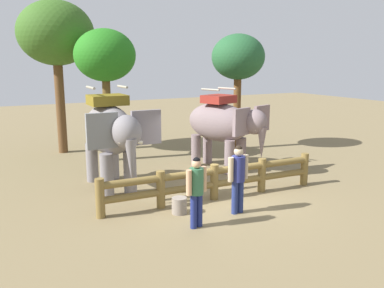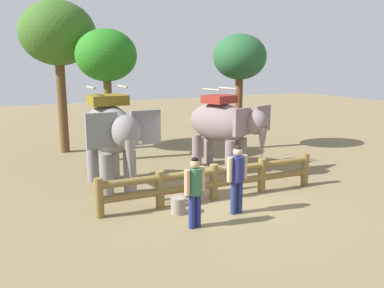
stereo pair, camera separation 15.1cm
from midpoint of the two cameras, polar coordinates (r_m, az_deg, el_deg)
name	(u,v)px [view 2 (the right image)]	position (r m, az deg, el deg)	size (l,w,h in m)	color
ground_plane	(219,202)	(11.79, 4.16, -8.17)	(60.00, 60.00, 0.00)	olive
log_fence	(214,179)	(11.85, 3.45, -4.99)	(6.90, 0.53, 1.05)	brown
elephant_near_left	(111,132)	(12.78, -10.97, 1.63)	(2.14, 3.74, 3.23)	slate
elephant_center	(224,124)	(14.94, 4.78, 2.75)	(2.45, 3.59, 3.01)	slate
tourist_woman_in_black	(237,175)	(10.72, 6.75, -4.29)	(0.65, 0.40, 1.84)	navy
tourist_man_in_blue	(195,187)	(9.77, 0.84, -6.10)	(0.61, 0.41, 1.76)	navy
tree_far_left	(240,59)	(18.38, 6.97, 11.81)	(2.35, 2.35, 5.15)	brown
tree_back_center	(106,57)	(16.43, -11.69, 11.87)	(2.38, 2.38, 5.21)	brown
tree_far_right	(58,35)	(18.50, -18.11, 14.38)	(3.16, 3.16, 6.47)	brown
feed_bucket	(178,205)	(10.90, -1.55, -8.63)	(0.41, 0.41, 0.44)	gray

